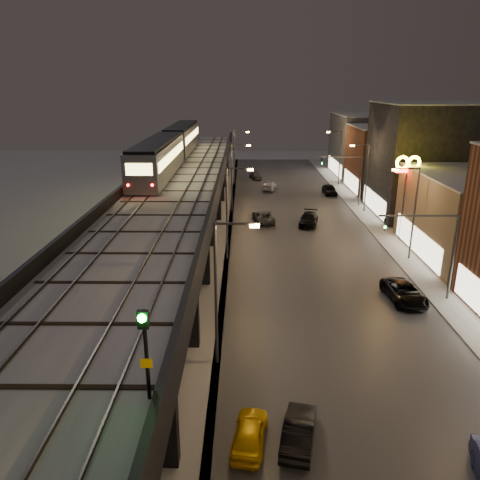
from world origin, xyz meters
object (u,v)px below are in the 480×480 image
object	(u,v)px
rail_signal	(145,338)
car_near_white	(299,431)
car_mid_silver	(263,217)
car_onc_red	(330,190)
car_onc_white	(309,220)
subway_train	(172,146)
car_far_white	(255,176)
car_onc_dark	(404,293)
car_mid_dark	(270,186)
car_taxi	(250,434)

from	to	relation	value
rail_signal	car_near_white	xyz separation A→B (m)	(5.63, 5.58, -8.21)
car_mid_silver	car_onc_red	distance (m)	18.80
rail_signal	car_onc_white	bearing A→B (deg)	75.48
subway_train	rail_signal	distance (m)	49.54
subway_train	rail_signal	size ratio (longest dim) A/B	12.64
subway_train	car_far_white	xyz separation A→B (m)	(11.44, 21.63, -7.90)
car_near_white	car_mid_silver	size ratio (longest dim) A/B	0.81
subway_train	car_onc_dark	size ratio (longest dim) A/B	7.74
car_onc_dark	car_onc_white	distance (m)	21.51
car_onc_dark	car_onc_white	size ratio (longest dim) A/B	1.05
car_mid_dark	subway_train	bearing A→B (deg)	55.84
car_taxi	car_mid_dark	world-z (taller)	car_mid_dark
car_taxi	car_onc_red	size ratio (longest dim) A/B	0.83
rail_signal	car_mid_silver	xyz separation A→B (m)	(5.42, 43.07, -8.18)
subway_train	car_onc_white	xyz separation A→B (m)	(17.25, -7.24, -7.84)
car_mid_silver	car_far_white	distance (m)	27.69
subway_train	car_near_white	world-z (taller)	subway_train
car_far_white	car_onc_white	distance (m)	29.45
car_mid_silver	car_onc_white	xyz separation A→B (m)	(5.43, -1.19, 0.02)
car_mid_dark	car_mid_silver	bearing A→B (deg)	97.14
subway_train	car_taxi	distance (m)	45.46
rail_signal	car_far_white	distance (m)	71.41
rail_signal	car_onc_dark	bearing A→B (deg)	53.32
car_mid_silver	car_far_white	world-z (taller)	car_mid_silver
car_near_white	rail_signal	bearing A→B (deg)	56.99
car_mid_dark	car_taxi	bearing A→B (deg)	98.51
car_mid_dark	car_onc_dark	world-z (taller)	car_onc_dark
subway_train	rail_signal	bearing A→B (deg)	-82.58
car_onc_dark	car_onc_white	xyz separation A→B (m)	(-4.71, 20.98, -0.00)
car_near_white	subway_train	bearing A→B (deg)	-62.31
car_taxi	car_far_white	size ratio (longest dim) A/B	0.97
car_taxi	car_onc_red	xyz separation A→B (m)	(12.93, 53.03, 0.13)
car_mid_dark	car_onc_white	xyz separation A→B (m)	(3.68, -20.08, 0.01)
subway_train	car_taxi	xyz separation A→B (m)	(9.71, -43.70, -7.92)
car_mid_silver	car_far_white	size ratio (longest dim) A/B	1.29
car_far_white	car_onc_red	xyz separation A→B (m)	(11.20, -12.31, 0.11)
car_taxi	car_onc_white	bearing A→B (deg)	-93.63
car_near_white	car_onc_dark	bearing A→B (deg)	-110.72
car_far_white	car_onc_dark	size ratio (longest dim) A/B	0.75
car_far_white	car_onc_white	bearing A→B (deg)	86.75
car_far_white	car_onc_red	distance (m)	16.64
car_far_white	car_onc_red	size ratio (longest dim) A/B	0.86
car_mid_dark	car_far_white	world-z (taller)	car_mid_dark
car_onc_dark	car_mid_silver	bearing A→B (deg)	110.42
car_far_white	car_onc_red	world-z (taller)	car_onc_red
subway_train	car_onc_red	bearing A→B (deg)	22.39
car_onc_dark	car_mid_dark	bearing A→B (deg)	97.40
car_onc_white	car_mid_dark	bearing A→B (deg)	113.68
car_mid_dark	car_onc_dark	xyz separation A→B (m)	(8.40, -41.06, 0.01)
rail_signal	car_mid_silver	distance (m)	44.17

